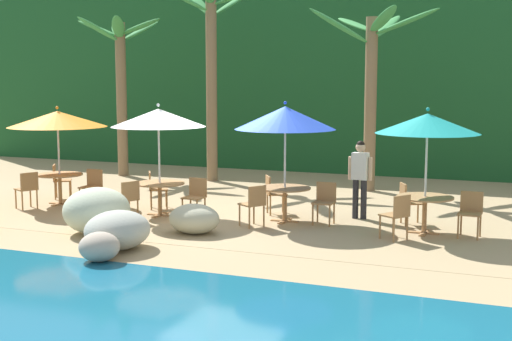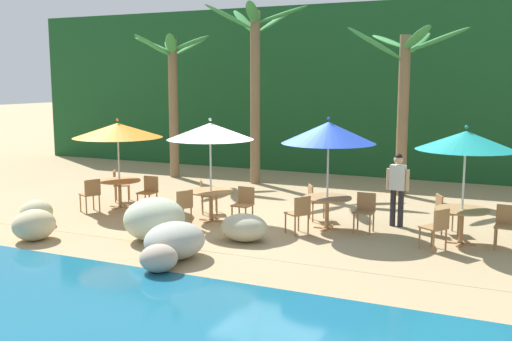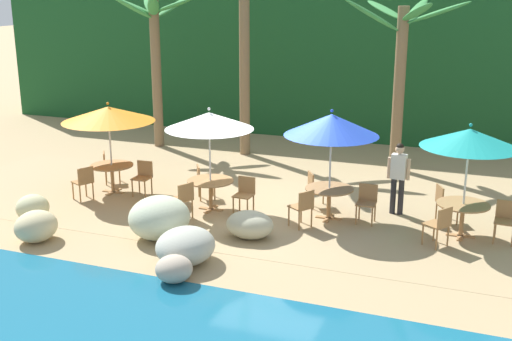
# 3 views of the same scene
# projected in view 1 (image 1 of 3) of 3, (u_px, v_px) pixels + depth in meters

# --- Properties ---
(ground_plane) EXTENTS (120.00, 120.00, 0.00)m
(ground_plane) POSITION_uv_depth(u_px,v_px,m) (230.00, 218.00, 14.95)
(ground_plane) COLOR tan
(terrace_deck) EXTENTS (18.00, 5.20, 0.01)m
(terrace_deck) POSITION_uv_depth(u_px,v_px,m) (230.00, 218.00, 14.95)
(terrace_deck) COLOR tan
(terrace_deck) RESTS_ON ground
(foliage_backdrop) EXTENTS (28.00, 2.40, 6.00)m
(foliage_backdrop) POSITION_uv_depth(u_px,v_px,m) (340.00, 79.00, 22.84)
(foliage_backdrop) COLOR #194C23
(foliage_backdrop) RESTS_ON ground
(rock_seawall) EXTENTS (14.40, 3.51, 1.06)m
(rock_seawall) POSITION_uv_depth(u_px,v_px,m) (332.00, 244.00, 10.90)
(rock_seawall) COLOR #B2AF90
(rock_seawall) RESTS_ON ground
(umbrella_orange) EXTENTS (2.33, 2.33, 2.37)m
(umbrella_orange) POSITION_uv_depth(u_px,v_px,m) (57.00, 119.00, 16.37)
(umbrella_orange) COLOR silver
(umbrella_orange) RESTS_ON ground
(dining_table_orange) EXTENTS (1.10, 1.10, 0.74)m
(dining_table_orange) POSITION_uv_depth(u_px,v_px,m) (60.00, 179.00, 16.56)
(dining_table_orange) COLOR #A37547
(dining_table_orange) RESTS_ON ground
(chair_orange_seaward) EXTENTS (0.43, 0.44, 0.87)m
(chair_orange_seaward) POSITION_uv_depth(u_px,v_px,m) (92.00, 185.00, 16.37)
(chair_orange_seaward) COLOR #9E7042
(chair_orange_seaward) RESTS_ON ground
(chair_orange_inland) EXTENTS (0.59, 0.59, 0.87)m
(chair_orange_inland) POSITION_uv_depth(u_px,v_px,m) (59.00, 179.00, 17.39)
(chair_orange_inland) COLOR #9E7042
(chair_orange_inland) RESTS_ON ground
(chair_orange_left) EXTENTS (0.57, 0.56, 0.87)m
(chair_orange_left) POSITION_uv_depth(u_px,v_px,m) (28.00, 187.00, 15.94)
(chair_orange_left) COLOR #9E7042
(chair_orange_left) RESTS_ON ground
(umbrella_white) EXTENTS (2.06, 2.06, 2.48)m
(umbrella_white) POSITION_uv_depth(u_px,v_px,m) (158.00, 118.00, 14.98)
(umbrella_white) COLOR silver
(umbrella_white) RESTS_ON ground
(dining_table_white) EXTENTS (1.10, 1.10, 0.74)m
(dining_table_white) POSITION_uv_depth(u_px,v_px,m) (160.00, 188.00, 15.18)
(dining_table_white) COLOR #A37547
(dining_table_white) RESTS_ON ground
(chair_white_seaward) EXTENTS (0.43, 0.44, 0.87)m
(chair_white_seaward) POSITION_uv_depth(u_px,v_px,m) (196.00, 195.00, 14.94)
(chair_white_seaward) COLOR #9E7042
(chair_white_seaward) RESTS_ON ground
(chair_white_inland) EXTENTS (0.58, 0.58, 0.87)m
(chair_white_inland) POSITION_uv_depth(u_px,v_px,m) (155.00, 187.00, 16.01)
(chair_white_inland) COLOR #9E7042
(chair_white_inland) RESTS_ON ground
(chair_white_left) EXTENTS (0.57, 0.57, 0.87)m
(chair_white_left) POSITION_uv_depth(u_px,v_px,m) (128.00, 198.00, 14.58)
(chair_white_left) COLOR #9E7042
(chair_white_left) RESTS_ON ground
(umbrella_blue) EXTENTS (2.12, 2.12, 2.55)m
(umbrella_blue) POSITION_uv_depth(u_px,v_px,m) (285.00, 118.00, 14.32)
(umbrella_blue) COLOR silver
(umbrella_blue) RESTS_ON ground
(dining_table_blue) EXTENTS (1.10, 1.10, 0.74)m
(dining_table_blue) POSITION_uv_depth(u_px,v_px,m) (285.00, 193.00, 14.53)
(dining_table_blue) COLOR #A37547
(dining_table_blue) RESTS_ON ground
(chair_blue_seaward) EXTENTS (0.43, 0.43, 0.87)m
(chair_blue_seaward) POSITION_uv_depth(u_px,v_px,m) (325.00, 200.00, 14.32)
(chair_blue_seaward) COLOR #9E7042
(chair_blue_seaward) RESTS_ON ground
(chair_blue_inland) EXTENTS (0.58, 0.58, 0.87)m
(chair_blue_inland) POSITION_uv_depth(u_px,v_px,m) (273.00, 192.00, 15.35)
(chair_blue_inland) COLOR #9E7042
(chair_blue_inland) RESTS_ON ground
(chair_blue_left) EXTENTS (0.59, 0.59, 0.87)m
(chair_blue_left) POSITION_uv_depth(u_px,v_px,m) (254.00, 203.00, 13.98)
(chair_blue_left) COLOR #9E7042
(chair_blue_left) RESTS_ON ground
(umbrella_teal) EXTENTS (2.00, 2.00, 2.47)m
(umbrella_teal) POSITION_uv_depth(u_px,v_px,m) (427.00, 124.00, 13.19)
(umbrella_teal) COLOR silver
(umbrella_teal) RESTS_ON ground
(dining_table_teal) EXTENTS (1.10, 1.10, 0.74)m
(dining_table_teal) POSITION_uv_depth(u_px,v_px,m) (425.00, 203.00, 13.39)
(dining_table_teal) COLOR #A37547
(dining_table_teal) RESTS_ON ground
(chair_teal_seaward) EXTENTS (0.44, 0.45, 0.87)m
(chair_teal_seaward) POSITION_uv_depth(u_px,v_px,m) (471.00, 211.00, 13.13)
(chair_teal_seaward) COLOR #9E7042
(chair_teal_seaward) RESTS_ON ground
(chair_teal_inland) EXTENTS (0.57, 0.56, 0.87)m
(chair_teal_inland) POSITION_uv_depth(u_px,v_px,m) (408.00, 200.00, 14.24)
(chair_teal_inland) COLOR #9E7042
(chair_teal_inland) RESTS_ON ground
(chair_teal_left) EXTENTS (0.59, 0.59, 0.87)m
(chair_teal_left) POSITION_uv_depth(u_px,v_px,m) (397.00, 213.00, 12.85)
(chair_teal_left) COLOR #9E7042
(chair_teal_left) RESTS_ON ground
(palm_tree_nearest) EXTENTS (2.90, 2.68, 4.88)m
(palm_tree_nearest) POSITION_uv_depth(u_px,v_px,m) (120.00, 69.00, 21.25)
(palm_tree_nearest) COLOR brown
(palm_tree_nearest) RESTS_ON ground
(palm_tree_second) EXTENTS (3.07, 3.18, 5.75)m
(palm_tree_second) POSITION_uv_depth(u_px,v_px,m) (212.00, 52.00, 20.07)
(palm_tree_second) COLOR brown
(palm_tree_second) RESTS_ON ground
(palm_tree_third) EXTENTS (3.37, 3.44, 4.87)m
(palm_tree_third) POSITION_uv_depth(u_px,v_px,m) (372.00, 68.00, 18.29)
(palm_tree_third) COLOR brown
(palm_tree_third) RESTS_ON ground
(waiter_in_white) EXTENTS (0.52, 0.24, 1.70)m
(waiter_in_white) POSITION_uv_depth(u_px,v_px,m) (360.00, 174.00, 14.79)
(waiter_in_white) COLOR #232328
(waiter_in_white) RESTS_ON ground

